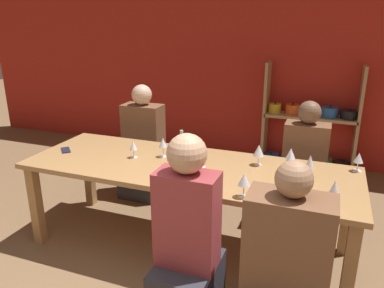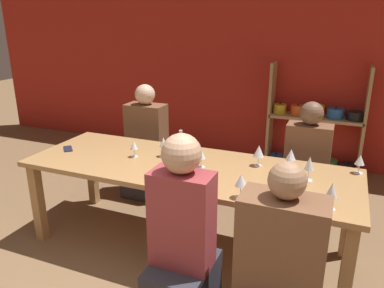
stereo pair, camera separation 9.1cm
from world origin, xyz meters
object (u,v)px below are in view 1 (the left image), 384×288
wine_glass_white_a (359,159)px  person_far_b (302,180)px  person_near_b (187,258)px  wine_bottle_green (182,154)px  wine_glass_empty_d (202,154)px  wine_glass_red_a (290,160)px  wine_glass_empty_b (259,151)px  wine_glass_red_b (244,180)px  cell_phone (66,150)px  wine_glass_empty_a (133,146)px  shelf_unit (309,132)px  wine_glass_empty_c (291,154)px  person_far_a (144,155)px  dining_table (188,175)px  wine_glass_red_c (310,163)px  wine_glass_white_b (163,143)px  wine_glass_empty_e (334,189)px

wine_glass_white_a → person_far_b: (-0.41, 0.42, -0.42)m
person_near_b → person_far_b: 1.65m
person_near_b → person_far_b: (0.54, 1.56, -0.05)m
wine_bottle_green → wine_glass_empty_d: bearing=46.2°
wine_glass_red_a → person_far_b: 0.78m
wine_glass_empty_b → wine_glass_red_b: bearing=-88.1°
cell_phone → wine_glass_empty_a: bearing=5.5°
person_near_b → wine_glass_empty_b: bearing=77.6°
wine_glass_red_a → person_near_b: size_ratio=0.13×
shelf_unit → wine_glass_empty_d: shelf_unit is taller
wine_glass_empty_c → person_far_a: person_far_a is taller
person_near_b → person_far_b: bearing=70.7°
dining_table → person_far_b: 1.17m
wine_glass_white_a → wine_glass_red_c: 0.44m
wine_glass_red_a → wine_glass_empty_d: (-0.66, -0.11, -0.00)m
wine_glass_white_b → person_far_b: person_far_b is taller
wine_bottle_green → wine_glass_red_b: (0.54, -0.27, -0.01)m
person_far_b → wine_glass_empty_a: bearing=29.5°
shelf_unit → wine_glass_empty_e: (0.29, -2.52, 0.38)m
wine_glass_empty_e → cell_phone: (-2.23, 0.28, -0.12)m
person_near_b → wine_glass_red_a: bearing=62.4°
wine_glass_red_c → wine_glass_empty_e: 0.43m
dining_table → person_far_a: (-0.83, 0.83, -0.23)m
person_far_a → shelf_unit: bearing=-140.2°
wine_bottle_green → cell_phone: wine_bottle_green is taller
dining_table → person_far_b: bearing=42.3°
wine_bottle_green → wine_glass_empty_a: 0.50m
dining_table → wine_glass_empty_b: (0.52, 0.21, 0.20)m
cell_phone → person_far_b: person_far_b is taller
wine_glass_empty_b → wine_glass_red_c: 0.42m
wine_glass_red_c → person_far_b: bearing=95.9°
wine_glass_red_a → wine_glass_empty_e: 0.55m
wine_glass_empty_d → wine_glass_empty_a: bearing=179.9°
wine_glass_empty_a → wine_glass_empty_e: bearing=-12.1°
wine_glass_empty_a → dining_table: bearing=-1.4°
wine_glass_empty_d → person_far_a: (-0.95, 0.82, -0.42)m
wine_glass_red_b → wine_glass_empty_c: bearing=71.1°
wine_glass_empty_a → wine_glass_white_b: wine_glass_white_b is taller
wine_glass_empty_a → wine_glass_empty_d: wine_glass_empty_d is taller
wine_glass_empty_b → wine_glass_white_a: 0.75m
shelf_unit → wine_glass_empty_e: bearing=-83.4°
wine_glass_white_b → wine_glass_empty_e: 1.43m
dining_table → wine_glass_red_c: (0.92, 0.07, 0.21)m
wine_glass_white_b → person_near_b: size_ratio=0.13×
wine_glass_white_b → wine_glass_empty_e: bearing=-18.1°
shelf_unit → dining_table: shelf_unit is taller
dining_table → wine_glass_red_a: bearing=8.8°
dining_table → wine_glass_white_b: 0.35m
wine_glass_empty_a → wine_glass_white_a: bearing=11.0°
wine_glass_white_b → wine_bottle_green: bearing=-40.9°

